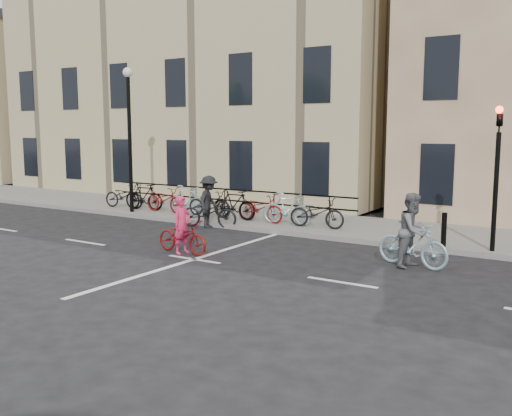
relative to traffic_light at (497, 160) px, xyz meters
The scene contains 11 objects.
ground 7.96m from the traffic_light, 145.01° to the right, with size 120.00×120.00×0.00m, color black.
sidewalk 10.60m from the traffic_light, behind, with size 46.00×4.00×0.15m, color slate.
building_west 17.70m from the traffic_light, 150.33° to the left, with size 20.00×10.00×10.00m, color tan.
building_far 33.42m from the traffic_light, 164.95° to the left, with size 12.00×10.00×9.00m, color tan.
traffic_light is the anchor object (origin of this frame).
lamp_post 12.74m from the traffic_light, behind, with size 0.36×0.36×5.28m.
bollard_east 2.21m from the traffic_light, behind, with size 0.14×0.14×0.90m, color black.
parked_bikes 9.70m from the traffic_light, behind, with size 10.40×1.23×1.05m.
cyclist_pink 8.19m from the traffic_light, 150.29° to the right, with size 1.75×0.76×1.51m.
cyclist_grey 3.11m from the traffic_light, 122.52° to the right, with size 1.89×0.98×1.76m.
cyclist_dark 8.89m from the traffic_light, behind, with size 2.03×1.24×1.71m.
Camera 1 is at (8.78, -10.88, 3.25)m, focal length 40.00 mm.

